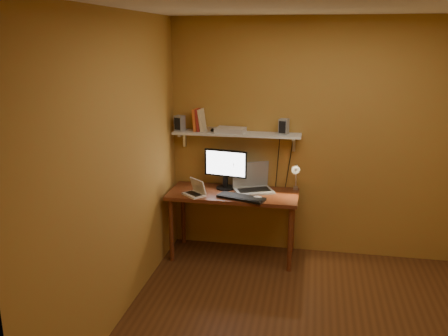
% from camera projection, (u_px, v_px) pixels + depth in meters
% --- Properties ---
extents(room, '(3.44, 3.24, 2.64)m').
position_uv_depth(room, '(328.00, 183.00, 3.61)').
color(room, '#552F16').
rests_on(room, ground).
extents(desk, '(1.40, 0.60, 0.75)m').
position_uv_depth(desk, '(233.00, 200.00, 5.17)').
color(desk, brown).
rests_on(desk, ground).
extents(wall_shelf, '(1.40, 0.25, 0.21)m').
position_uv_depth(wall_shelf, '(237.00, 134.00, 5.17)').
color(wall_shelf, silver).
rests_on(wall_shelf, room).
extents(monitor, '(0.48, 0.24, 0.44)m').
position_uv_depth(monitor, '(225.00, 167.00, 5.22)').
color(monitor, black).
rests_on(monitor, desk).
extents(laptop, '(0.49, 0.43, 0.30)m').
position_uv_depth(laptop, '(252.00, 183.00, 5.21)').
color(laptop, gray).
rests_on(laptop, desk).
extents(netbook, '(0.28, 0.28, 0.18)m').
position_uv_depth(netbook, '(196.00, 191.00, 5.05)').
color(netbook, silver).
rests_on(netbook, desk).
extents(keyboard, '(0.53, 0.31, 0.03)m').
position_uv_depth(keyboard, '(241.00, 198.00, 4.94)').
color(keyboard, black).
rests_on(keyboard, desk).
extents(mouse, '(0.11, 0.07, 0.04)m').
position_uv_depth(mouse, '(257.00, 198.00, 4.92)').
color(mouse, silver).
rests_on(mouse, desk).
extents(desk_lamp, '(0.09, 0.23, 0.38)m').
position_uv_depth(desk_lamp, '(296.00, 174.00, 5.09)').
color(desk_lamp, silver).
rests_on(desk_lamp, desk).
extents(speaker_left, '(0.12, 0.12, 0.17)m').
position_uv_depth(speaker_left, '(180.00, 123.00, 5.25)').
color(speaker_left, gray).
rests_on(speaker_left, wall_shelf).
extents(speaker_right, '(0.11, 0.11, 0.17)m').
position_uv_depth(speaker_right, '(284.00, 127.00, 5.06)').
color(speaker_right, gray).
rests_on(speaker_right, wall_shelf).
extents(books, '(0.13, 0.17, 0.24)m').
position_uv_depth(books, '(199.00, 120.00, 5.24)').
color(books, orange).
rests_on(books, wall_shelf).
extents(shelf_camera, '(0.11, 0.06, 0.06)m').
position_uv_depth(shelf_camera, '(212.00, 130.00, 5.15)').
color(shelf_camera, silver).
rests_on(shelf_camera, wall_shelf).
extents(router, '(0.33, 0.24, 0.05)m').
position_uv_depth(router, '(230.00, 130.00, 5.16)').
color(router, silver).
rests_on(router, wall_shelf).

